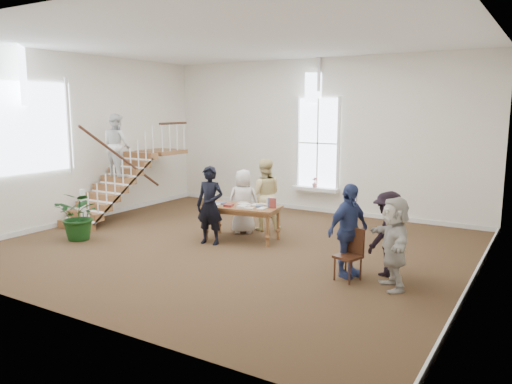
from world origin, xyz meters
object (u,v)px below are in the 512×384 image
Objects in this scene: police_officer at (210,205)px; person_yellow at (264,195)px; elderly_woman at (243,201)px; woman_cluster_b at (388,234)px; library_table at (242,210)px; woman_cluster_a at (348,230)px; floor_plant at (80,216)px; side_chair at (351,251)px; woman_cluster_c at (394,243)px.

police_officer is 0.98× the size of person_yellow.
elderly_woman reaches higher than woman_cluster_b.
library_table is at bearing 46.45° from police_officer.
woman_cluster_b is at bearing -33.26° from woman_cluster_a.
floor_plant is at bearing 12.86° from person_yellow.
side_chair is at bearing 6.05° from floor_plant.
side_chair is (3.16, -1.28, -0.21)m from library_table.
floor_plant is 1.22× the size of side_chair.
elderly_woman is at bearing 82.74° from woman_cluster_a.
woman_cluster_c is at bearing -17.75° from police_officer.
police_officer is at bearing -174.37° from side_chair.
woman_cluster_b is at bearing -9.39° from police_officer.
person_yellow is (-0.05, 1.10, 0.18)m from library_table.
woman_cluster_a is 1.08× the size of woman_cluster_c.
side_chair is (0.11, -0.14, -0.34)m from woman_cluster_a.
person_yellow reaches higher than woman_cluster_b.
person_yellow is at bearing -147.33° from elderly_woman.
person_yellow is at bearing -98.46° from woman_cluster_b.
elderly_woman is 0.99× the size of woman_cluster_c.
woman_cluster_a is at bearing 113.45° from person_yellow.
floor_plant is (-6.32, -0.82, -0.29)m from woman_cluster_a.
library_table is 1.18× the size of woman_cluster_b.
woman_cluster_a reaches higher than woman_cluster_b.
police_officer is (-0.45, -0.65, 0.16)m from library_table.
police_officer is 4.45m from woman_cluster_c.
police_officer is at bearing -131.96° from woman_cluster_c.
library_table is 0.70m from elderly_woman.
person_yellow is 1.16× the size of woman_cluster_b.
woman_cluster_a is (3.40, -1.74, 0.07)m from elderly_woman.
elderly_woman is (-0.35, 0.60, 0.06)m from library_table.
woman_cluster_c is at bearing 129.33° from elderly_woman.
person_yellow is at bearing -154.44° from woman_cluster_c.
library_table is 1.17× the size of elderly_woman.
library_table is at bearing 89.36° from woman_cluster_a.
person_yellow is 4.46m from floor_plant.
person_yellow is at bearing 73.99° from woman_cluster_a.
person_yellow is (0.30, 0.50, 0.12)m from elderly_woman.
person_yellow is 4.69m from woman_cluster_c.
side_chair is (3.61, -0.63, -0.37)m from police_officer.
woman_cluster_c reaches higher than floor_plant.
woman_cluster_b reaches higher than floor_plant.
woman_cluster_a reaches higher than floor_plant.
police_officer is 1.26m from elderly_woman.
side_chair is at bearing 112.78° from person_yellow.
elderly_woman is at bearing 167.36° from side_chair.
library_table is 1.07× the size of woman_cluster_a.
woman_cluster_b reaches higher than side_chair.
floor_plant is at bearing -118.12° from woman_cluster_c.
elderly_woman is 0.92× the size of woman_cluster_a.
library_table is 3.82m from floor_plant.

